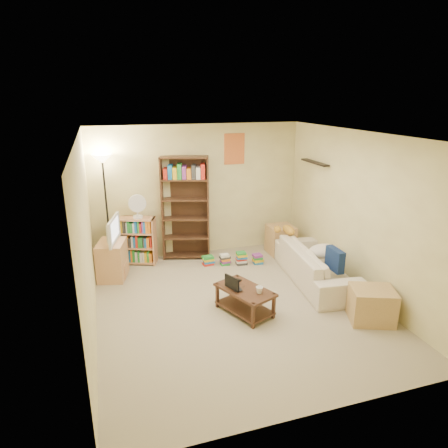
# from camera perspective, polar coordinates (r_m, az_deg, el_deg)

# --- Properties ---
(room) EXTENTS (4.50, 4.54, 2.52)m
(room) POSITION_cam_1_polar(r_m,az_deg,el_deg) (5.48, 1.92, 3.41)
(room) COLOR tan
(room) RESTS_ON ground
(sofa) EXTENTS (2.19, 1.23, 0.59)m
(sofa) POSITION_cam_1_polar(r_m,az_deg,el_deg) (6.88, 13.04, -5.68)
(sofa) COLOR beige
(sofa) RESTS_ON ground
(navy_pillow) EXTENTS (0.12, 0.39, 0.35)m
(navy_pillow) POSITION_cam_1_polar(r_m,az_deg,el_deg) (6.45, 15.55, -4.90)
(navy_pillow) COLOR navy
(navy_pillow) RESTS_ON sofa
(cream_blanket) EXTENTS (0.54, 0.39, 0.23)m
(cream_blanket) POSITION_cam_1_polar(r_m,az_deg,el_deg) (6.90, 14.11, -3.80)
(cream_blanket) COLOR silver
(cream_blanket) RESTS_ON sofa
(tabby_cat) EXTENTS (0.47, 0.20, 0.16)m
(tabby_cat) POSITION_cam_1_polar(r_m,az_deg,el_deg) (7.32, 8.94, -0.82)
(tabby_cat) COLOR #C48929
(tabby_cat) RESTS_ON sofa
(coffee_table) EXTENTS (0.77, 0.97, 0.38)m
(coffee_table) POSITION_cam_1_polar(r_m,az_deg,el_deg) (5.81, 2.99, -10.46)
(coffee_table) COLOR #44271A
(coffee_table) RESTS_ON ground
(laptop) EXTENTS (0.30, 0.19, 0.02)m
(laptop) POSITION_cam_1_polar(r_m,az_deg,el_deg) (5.77, 2.05, -8.94)
(laptop) COLOR black
(laptop) RESTS_ON coffee_table
(laptop_screen) EXTENTS (0.12, 0.27, 0.19)m
(laptop_screen) POSITION_cam_1_polar(r_m,az_deg,el_deg) (5.65, 1.13, -8.39)
(laptop_screen) COLOR white
(laptop_screen) RESTS_ON laptop
(mug) EXTENTS (0.20, 0.20, 0.10)m
(mug) POSITION_cam_1_polar(r_m,az_deg,el_deg) (5.62, 5.07, -9.37)
(mug) COLOR white
(mug) RESTS_ON coffee_table
(tv_remote) EXTENTS (0.13, 0.15, 0.02)m
(tv_remote) POSITION_cam_1_polar(r_m,az_deg,el_deg) (5.98, 1.79, -7.92)
(tv_remote) COLOR black
(tv_remote) RESTS_ON coffee_table
(tv_stand) EXTENTS (0.57, 0.69, 0.64)m
(tv_stand) POSITION_cam_1_polar(r_m,az_deg,el_deg) (7.08, -15.67, -4.97)
(tv_stand) COLOR tan
(tv_stand) RESTS_ON ground
(television) EXTENTS (0.79, 0.46, 0.43)m
(television) POSITION_cam_1_polar(r_m,az_deg,el_deg) (6.89, -16.05, -0.85)
(television) COLOR black
(television) RESTS_ON tv_stand
(tall_bookshelf) EXTENTS (0.93, 0.53, 1.95)m
(tall_bookshelf) POSITION_cam_1_polar(r_m,az_deg,el_deg) (7.46, -5.53, 2.60)
(tall_bookshelf) COLOR #49281C
(tall_bookshelf) RESTS_ON ground
(short_bookshelf) EXTENTS (0.74, 0.49, 0.88)m
(short_bookshelf) POSITION_cam_1_polar(r_m,az_deg,el_deg) (7.52, -12.34, -2.35)
(short_bookshelf) COLOR #B27C56
(short_bookshelf) RESTS_ON ground
(desk_fan) EXTENTS (0.31, 0.18, 0.44)m
(desk_fan) POSITION_cam_1_polar(r_m,az_deg,el_deg) (7.28, -12.28, 2.56)
(desk_fan) COLOR silver
(desk_fan) RESTS_ON short_bookshelf
(floor_lamp) EXTENTS (0.35, 0.35, 2.05)m
(floor_lamp) POSITION_cam_1_polar(r_m,az_deg,el_deg) (7.18, -16.78, 6.26)
(floor_lamp) COLOR black
(floor_lamp) RESTS_ON ground
(side_table) EXTENTS (0.49, 0.49, 0.56)m
(side_table) POSITION_cam_1_polar(r_m,az_deg,el_deg) (7.96, 8.09, -2.20)
(side_table) COLOR tan
(side_table) RESTS_ON ground
(end_cabinet) EXTENTS (0.71, 0.65, 0.48)m
(end_cabinet) POSITION_cam_1_polar(r_m,az_deg,el_deg) (5.97, 20.35, -10.80)
(end_cabinet) COLOR tan
(end_cabinet) RESTS_ON ground
(book_stacks) EXTENTS (1.09, 0.37, 0.24)m
(book_stacks) POSITION_cam_1_polar(r_m,az_deg,el_deg) (7.41, 1.46, -5.05)
(book_stacks) COLOR red
(book_stacks) RESTS_ON ground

